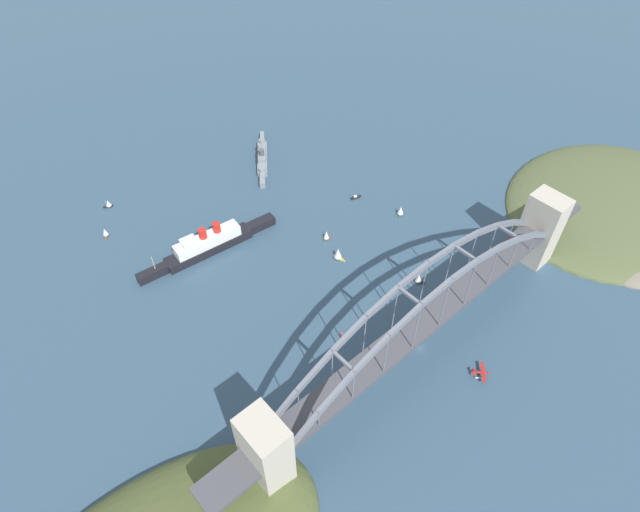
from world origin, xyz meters
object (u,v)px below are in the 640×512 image
ocean_liner (209,244)px  small_boat_1 (105,232)px  small_boat_0 (326,235)px  channel_marker_buoy (342,335)px  small_boat_5 (401,211)px  small_boat_6 (356,197)px  harbor_arch_bridge (428,319)px  naval_cruiser (262,157)px  seaplane_taxiing_near_bridge (481,373)px  small_boat_2 (419,278)px  small_boat_3 (338,253)px  small_boat_4 (108,203)px

ocean_liner → small_boat_1: ocean_liner is taller
small_boat_0 → ocean_liner: bearing=146.6°
small_boat_1 → channel_marker_buoy: small_boat_1 is taller
small_boat_5 → small_boat_6: size_ratio=0.97×
harbor_arch_bridge → ocean_liner: size_ratio=2.83×
naval_cruiser → harbor_arch_bridge: bearing=-101.5°
ocean_liner → small_boat_0: size_ratio=12.41×
seaplane_taxiing_near_bridge → ocean_liner: bearing=107.9°
ocean_liner → naval_cruiser: ocean_liner is taller
seaplane_taxiing_near_bridge → small_boat_0: (7.80, 125.45, 1.44)m
seaplane_taxiing_near_bridge → small_boat_0: small_boat_0 is taller
small_boat_2 → naval_cruiser: bearing=88.7°
harbor_arch_bridge → small_boat_3: 81.29m
small_boat_3 → small_boat_2: bearing=-63.9°
naval_cruiser → small_boat_1: (-123.85, 2.41, -0.07)m
seaplane_taxiing_near_bridge → small_boat_5: (60.38, 110.08, 1.52)m
harbor_arch_bridge → naval_cruiser: (38.18, 188.19, -22.56)m
ocean_liner → small_boat_4: ocean_liner is taller
ocean_liner → seaplane_taxiing_near_bridge: bearing=-72.1°
channel_marker_buoy → naval_cruiser: bearing=67.5°
small_boat_3 → channel_marker_buoy: size_ratio=3.38×
small_boat_0 → small_boat_2: bearing=-75.4°
small_boat_0 → harbor_arch_bridge: bearing=-100.8°
seaplane_taxiing_near_bridge → small_boat_0: 125.70m
ocean_liner → small_boat_4: (-28.26, 80.77, -2.93)m
naval_cruiser → small_boat_0: 95.69m
small_boat_1 → small_boat_4: (14.24, 25.27, -0.35)m
harbor_arch_bridge → small_boat_2: bearing=42.7°
small_boat_5 → small_boat_6: (-10.33, 31.96, -2.73)m
harbor_arch_bridge → small_boat_6: 129.00m
small_boat_1 → small_boat_5: (156.36, -111.34, 0.28)m
harbor_arch_bridge → small_boat_1: (-85.67, 190.59, -22.64)m
small_boat_1 → small_boat_2: bearing=-52.9°
small_boat_2 → small_boat_6: (25.85, 79.39, -2.39)m
small_boat_5 → small_boat_6: bearing=107.9°
small_boat_1 → small_boat_4: size_ratio=1.07×
channel_marker_buoy → seaplane_taxiing_near_bridge: bearing=-60.4°
small_boat_5 → naval_cruiser: bearing=106.6°
small_boat_2 → small_boat_6: bearing=72.0°
harbor_arch_bridge → small_boat_4: 228.54m
small_boat_6 → channel_marker_buoy: 116.39m
small_boat_6 → small_boat_3: bearing=-145.0°
seaplane_taxiing_near_bridge → harbor_arch_bridge: bearing=108.5°
naval_cruiser → small_boat_0: (-20.07, -93.56, 0.13)m
small_boat_6 → channel_marker_buoy: channel_marker_buoy is taller
small_boat_4 → small_boat_6: (131.79, -104.65, -2.09)m
harbor_arch_bridge → small_boat_6: bearing=61.5°
harbor_arch_bridge → small_boat_3: harbor_arch_bridge is taller
small_boat_2 → channel_marker_buoy: small_boat_2 is taller
ocean_liner → small_boat_2: ocean_liner is taller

